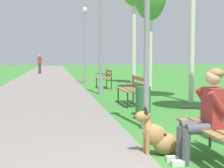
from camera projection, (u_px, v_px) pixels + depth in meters
name	position (u px, v px, depth m)	size (l,w,h in m)	color
paved_path	(47.00, 75.00, 26.45)	(3.76, 60.00, 0.04)	gray
park_bench_near	(222.00, 124.00, 4.48)	(0.55, 1.50, 0.85)	olive
park_bench_mid	(133.00, 87.00, 9.92)	(0.55, 1.50, 0.85)	olive
park_bench_far	(105.00, 77.00, 15.35)	(0.55, 1.50, 0.85)	olive
person_seated_on_near_bench	(206.00, 111.00, 4.46)	(0.74, 0.49, 1.25)	#4C4C51
dog_shepherd	(159.00, 137.00, 4.81)	(0.83, 0.29, 0.71)	#B27F47
lamp_post_near	(147.00, 20.00, 6.42)	(0.24, 0.24, 4.04)	gray
lamp_post_mid	(101.00, 37.00, 12.53)	(0.24, 0.24, 4.12)	gray
lamp_post_far	(85.00, 44.00, 18.00)	(0.24, 0.24, 4.04)	gray
litter_bin	(143.00, 101.00, 8.05)	(0.36, 0.36, 0.70)	#2D6638
pedestrian_distant	(40.00, 64.00, 28.18)	(0.32, 0.22, 1.65)	#383842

